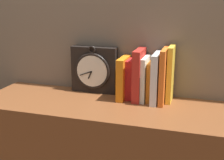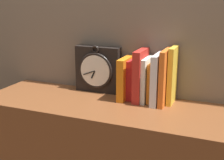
% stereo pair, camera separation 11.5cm
% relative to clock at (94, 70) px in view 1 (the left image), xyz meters
% --- Properties ---
extents(clock, '(0.22, 0.06, 0.23)m').
position_rel_clock_xyz_m(clock, '(0.00, 0.00, 0.00)').
color(clock, black).
rests_on(clock, bookshelf).
extents(book_slot0_orange, '(0.03, 0.15, 0.19)m').
position_rel_clock_xyz_m(book_slot0_orange, '(0.16, -0.04, -0.02)').
color(book_slot0_orange, orange).
rests_on(book_slot0_orange, bookshelf).
extents(book_slot1_red, '(0.04, 0.12, 0.18)m').
position_rel_clock_xyz_m(book_slot1_red, '(0.19, -0.03, -0.02)').
color(book_slot1_red, '#B12020').
rests_on(book_slot1_red, bookshelf).
extents(book_slot2_red, '(0.03, 0.15, 0.23)m').
position_rel_clock_xyz_m(book_slot2_red, '(0.23, -0.04, 0.00)').
color(book_slot2_red, red).
rests_on(book_slot2_red, bookshelf).
extents(book_slot3_white, '(0.02, 0.14, 0.20)m').
position_rel_clock_xyz_m(book_slot3_white, '(0.26, -0.04, -0.01)').
color(book_slot3_white, silver).
rests_on(book_slot3_white, bookshelf).
extents(book_slot4_orange, '(0.02, 0.12, 0.18)m').
position_rel_clock_xyz_m(book_slot4_orange, '(0.28, -0.03, -0.02)').
color(book_slot4_orange, orange).
rests_on(book_slot4_orange, bookshelf).
extents(book_slot5_white, '(0.03, 0.16, 0.22)m').
position_rel_clock_xyz_m(book_slot5_white, '(0.31, -0.05, -0.00)').
color(book_slot5_white, silver).
rests_on(book_slot5_white, bookshelf).
extents(book_slot6_orange, '(0.02, 0.16, 0.24)m').
position_rel_clock_xyz_m(book_slot6_orange, '(0.34, -0.05, 0.01)').
color(book_slot6_orange, orange).
rests_on(book_slot6_orange, bookshelf).
extents(book_slot7_yellow, '(0.02, 0.11, 0.25)m').
position_rel_clock_xyz_m(book_slot7_yellow, '(0.37, -0.03, 0.01)').
color(book_slot7_yellow, yellow).
rests_on(book_slot7_yellow, bookshelf).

